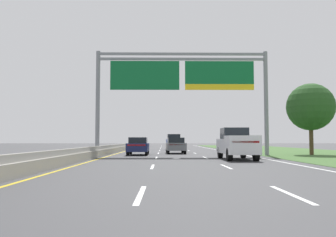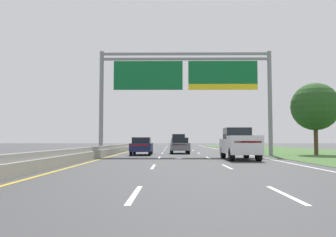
{
  "view_description": "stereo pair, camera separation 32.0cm",
  "coord_description": "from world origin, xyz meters",
  "px_view_note": "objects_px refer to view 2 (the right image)",
  "views": [
    {
      "loc": [
        -1.27,
        1.76,
        1.34
      ],
      "look_at": [
        -1.09,
        17.76,
        2.32
      ],
      "focal_mm": 37.63,
      "sensor_mm": 36.0,
      "label": 1
    },
    {
      "loc": [
        -0.95,
        1.76,
        1.34
      ],
      "look_at": [
        -1.09,
        17.76,
        2.32
      ],
      "focal_mm": 37.63,
      "sensor_mm": 36.0,
      "label": 2
    }
  ],
  "objects_px": {
    "car_navy_left_lane_sedan": "(142,146)",
    "car_blue_centre_lane_suv": "(178,142)",
    "overhead_sign_gantry": "(185,81)",
    "pickup_truck_white": "(239,144)",
    "car_grey_centre_lane_sedan": "(180,145)",
    "roadside_tree_mid": "(315,107)"
  },
  "relations": [
    {
      "from": "pickup_truck_white",
      "to": "car_grey_centre_lane_sedan",
      "type": "xyz_separation_m",
      "value": [
        -3.84,
        10.88,
        -0.26
      ]
    },
    {
      "from": "overhead_sign_gantry",
      "to": "pickup_truck_white",
      "type": "height_order",
      "value": "overhead_sign_gantry"
    },
    {
      "from": "car_navy_left_lane_sedan",
      "to": "car_grey_centre_lane_sedan",
      "type": "xyz_separation_m",
      "value": [
        3.48,
        3.46,
        0.0
      ]
    },
    {
      "from": "car_grey_centre_lane_sedan",
      "to": "roadside_tree_mid",
      "type": "height_order",
      "value": "roadside_tree_mid"
    },
    {
      "from": "car_blue_centre_lane_suv",
      "to": "pickup_truck_white",
      "type": "bearing_deg",
      "value": -172.36
    },
    {
      "from": "overhead_sign_gantry",
      "to": "car_grey_centre_lane_sedan",
      "type": "relative_size",
      "value": 3.38
    },
    {
      "from": "pickup_truck_white",
      "to": "roadside_tree_mid",
      "type": "relative_size",
      "value": 0.84
    },
    {
      "from": "car_blue_centre_lane_suv",
      "to": "roadside_tree_mid",
      "type": "xyz_separation_m",
      "value": [
        11.99,
        -16.1,
        3.22
      ]
    },
    {
      "from": "pickup_truck_white",
      "to": "car_navy_left_lane_sedan",
      "type": "xyz_separation_m",
      "value": [
        -7.32,
        7.42,
        -0.26
      ]
    },
    {
      "from": "car_navy_left_lane_sedan",
      "to": "car_blue_centre_lane_suv",
      "type": "distance_m",
      "value": 16.36
    },
    {
      "from": "overhead_sign_gantry",
      "to": "pickup_truck_white",
      "type": "bearing_deg",
      "value": -60.82
    },
    {
      "from": "pickup_truck_white",
      "to": "car_grey_centre_lane_sedan",
      "type": "distance_m",
      "value": 11.54
    },
    {
      "from": "car_navy_left_lane_sedan",
      "to": "car_grey_centre_lane_sedan",
      "type": "bearing_deg",
      "value": -45.53
    },
    {
      "from": "car_navy_left_lane_sedan",
      "to": "car_grey_centre_lane_sedan",
      "type": "distance_m",
      "value": 4.91
    },
    {
      "from": "overhead_sign_gantry",
      "to": "car_navy_left_lane_sedan",
      "type": "height_order",
      "value": "overhead_sign_gantry"
    },
    {
      "from": "pickup_truck_white",
      "to": "roadside_tree_mid",
      "type": "xyz_separation_m",
      "value": [
        8.25,
        7.28,
        3.24
      ]
    },
    {
      "from": "car_blue_centre_lane_suv",
      "to": "overhead_sign_gantry",
      "type": "bearing_deg",
      "value": 179.57
    },
    {
      "from": "overhead_sign_gantry",
      "to": "car_blue_centre_lane_suv",
      "type": "relative_size",
      "value": 3.17
    },
    {
      "from": "car_navy_left_lane_sedan",
      "to": "car_blue_centre_lane_suv",
      "type": "bearing_deg",
      "value": -13.05
    },
    {
      "from": "pickup_truck_white",
      "to": "car_grey_centre_lane_sedan",
      "type": "height_order",
      "value": "pickup_truck_white"
    },
    {
      "from": "pickup_truck_white",
      "to": "car_navy_left_lane_sedan",
      "type": "bearing_deg",
      "value": 44.63
    },
    {
      "from": "car_grey_centre_lane_sedan",
      "to": "roadside_tree_mid",
      "type": "xyz_separation_m",
      "value": [
        12.09,
        -3.61,
        3.5
      ]
    }
  ]
}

